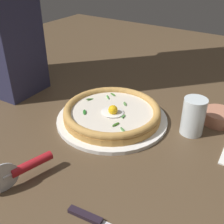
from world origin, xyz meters
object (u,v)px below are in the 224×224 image
object	(u,v)px
pizza	(112,112)
table_knife	(102,223)
side_bowl	(218,117)
pizza_cutter	(24,168)
drinking_glass	(193,119)

from	to	relation	value
pizza	table_knife	world-z (taller)	pizza
side_bowl	pizza_cutter	size ratio (longest dim) A/B	0.64
pizza_cutter	drinking_glass	size ratio (longest dim) A/B	1.40
pizza	drinking_glass	size ratio (longest dim) A/B	2.71
side_bowl	drinking_glass	world-z (taller)	drinking_glass
table_knife	drinking_glass	xyz separation A→B (m)	(0.04, 0.41, 0.04)
side_bowl	drinking_glass	bearing A→B (deg)	-116.21
pizza_cutter	table_knife	world-z (taller)	pizza_cutter
pizza	table_knife	distance (m)	0.39
side_bowl	pizza_cutter	distance (m)	0.60
pizza	side_bowl	size ratio (longest dim) A/B	3.04
pizza	table_knife	bearing A→B (deg)	-59.21
pizza	pizza_cutter	bearing A→B (deg)	-94.15
pizza	pizza_cutter	size ratio (longest dim) A/B	1.94
side_bowl	pizza_cutter	world-z (taller)	pizza_cutter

